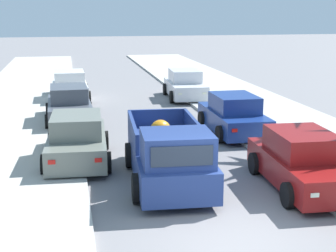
% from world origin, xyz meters
% --- Properties ---
extents(ground_plane, '(160.00, 160.00, 0.00)m').
position_xyz_m(ground_plane, '(0.00, 0.00, 0.00)').
color(ground_plane, slate).
extents(sidewalk_left, '(5.34, 60.00, 0.12)m').
position_xyz_m(sidewalk_left, '(-5.46, 12.00, 0.06)').
color(sidewalk_left, '#B2AFA8').
rests_on(sidewalk_left, ground).
extents(sidewalk_right, '(5.34, 60.00, 0.12)m').
position_xyz_m(sidewalk_right, '(5.46, 12.00, 0.06)').
color(sidewalk_right, '#B2AFA8').
rests_on(sidewalk_right, ground).
extents(curb_left, '(0.16, 60.00, 0.10)m').
position_xyz_m(curb_left, '(-4.19, 12.00, 0.05)').
color(curb_left, silver).
rests_on(curb_left, ground).
extents(curb_right, '(0.16, 60.00, 0.10)m').
position_xyz_m(curb_right, '(4.19, 12.00, 0.05)').
color(curb_right, silver).
rests_on(curb_right, ground).
extents(pickup_truck, '(2.43, 5.31, 1.80)m').
position_xyz_m(pickup_truck, '(-0.56, 3.72, 0.78)').
color(pickup_truck, navy).
rests_on(pickup_truck, ground).
extents(car_left_near, '(2.21, 4.34, 1.54)m').
position_xyz_m(car_left_near, '(3.00, 16.91, 0.71)').
color(car_left_near, silver).
rests_on(car_left_near, ground).
extents(car_right_near, '(2.05, 4.27, 1.54)m').
position_xyz_m(car_right_near, '(3.03, 8.86, 0.71)').
color(car_right_near, navy).
rests_on(car_right_near, ground).
extents(car_left_mid, '(2.08, 4.28, 1.54)m').
position_xyz_m(car_left_mid, '(-3.12, 17.74, 0.71)').
color(car_left_mid, silver).
rests_on(car_left_mid, ground).
extents(car_right_mid, '(2.09, 4.29, 1.54)m').
position_xyz_m(car_right_mid, '(-3.18, 12.15, 0.71)').
color(car_right_mid, '#474C56').
rests_on(car_right_mid, ground).
extents(car_left_far, '(2.17, 4.32, 1.54)m').
position_xyz_m(car_left_far, '(2.91, 2.73, 0.71)').
color(car_left_far, maroon).
rests_on(car_left_far, ground).
extents(car_right_far, '(2.19, 4.33, 1.54)m').
position_xyz_m(car_right_far, '(-2.99, 6.31, 0.71)').
color(car_right_far, slate).
rests_on(car_right_far, ground).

